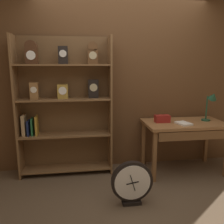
{
  "coord_description": "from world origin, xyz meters",
  "views": [
    {
      "loc": [
        -0.68,
        -2.32,
        1.58
      ],
      "look_at": [
        -0.23,
        0.73,
        0.95
      ],
      "focal_mm": 37.8,
      "sensor_mm": 36.0,
      "label": 1
    }
  ],
  "objects_px": {
    "desk_lamp": "(211,101)",
    "round_clock_large": "(132,183)",
    "bookshelf": "(63,104)",
    "open_repair_manual": "(184,123)",
    "toolbox_small": "(162,119)",
    "workbench": "(185,129)"
  },
  "relations": [
    {
      "from": "desk_lamp",
      "to": "round_clock_large",
      "type": "relative_size",
      "value": 0.87
    },
    {
      "from": "bookshelf",
      "to": "open_repair_manual",
      "type": "height_order",
      "value": "bookshelf"
    },
    {
      "from": "open_repair_manual",
      "to": "bookshelf",
      "type": "bearing_deg",
      "value": 154.94
    },
    {
      "from": "desk_lamp",
      "to": "toolbox_small",
      "type": "relative_size",
      "value": 2.11
    },
    {
      "from": "workbench",
      "to": "open_repair_manual",
      "type": "relative_size",
      "value": 5.28
    },
    {
      "from": "open_repair_manual",
      "to": "round_clock_large",
      "type": "bearing_deg",
      "value": -158.21
    },
    {
      "from": "workbench",
      "to": "toolbox_small",
      "type": "bearing_deg",
      "value": 167.98
    },
    {
      "from": "desk_lamp",
      "to": "round_clock_large",
      "type": "bearing_deg",
      "value": -150.75
    },
    {
      "from": "desk_lamp",
      "to": "open_repair_manual",
      "type": "height_order",
      "value": "desk_lamp"
    },
    {
      "from": "bookshelf",
      "to": "desk_lamp",
      "type": "bearing_deg",
      "value": -5.49
    },
    {
      "from": "open_repair_manual",
      "to": "round_clock_large",
      "type": "xyz_separation_m",
      "value": [
        -0.88,
        -0.63,
        -0.5
      ]
    },
    {
      "from": "toolbox_small",
      "to": "round_clock_large",
      "type": "relative_size",
      "value": 0.41
    },
    {
      "from": "workbench",
      "to": "bookshelf",
      "type": "bearing_deg",
      "value": 172.18
    },
    {
      "from": "workbench",
      "to": "desk_lamp",
      "type": "relative_size",
      "value": 2.59
    },
    {
      "from": "toolbox_small",
      "to": "round_clock_large",
      "type": "xyz_separation_m",
      "value": [
        -0.62,
        -0.79,
        -0.54
      ]
    },
    {
      "from": "workbench",
      "to": "toolbox_small",
      "type": "height_order",
      "value": "toolbox_small"
    },
    {
      "from": "toolbox_small",
      "to": "open_repair_manual",
      "type": "xyz_separation_m",
      "value": [
        0.26,
        -0.16,
        -0.04
      ]
    },
    {
      "from": "open_repair_manual",
      "to": "toolbox_small",
      "type": "bearing_deg",
      "value": 134.07
    },
    {
      "from": "workbench",
      "to": "open_repair_manual",
      "type": "xyz_separation_m",
      "value": [
        -0.07,
        -0.09,
        0.11
      ]
    },
    {
      "from": "desk_lamp",
      "to": "open_repair_manual",
      "type": "xyz_separation_m",
      "value": [
        -0.47,
        -0.12,
        -0.29
      ]
    },
    {
      "from": "bookshelf",
      "to": "workbench",
      "type": "relative_size",
      "value": 1.69
    },
    {
      "from": "desk_lamp",
      "to": "open_repair_manual",
      "type": "bearing_deg",
      "value": -165.23
    }
  ]
}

